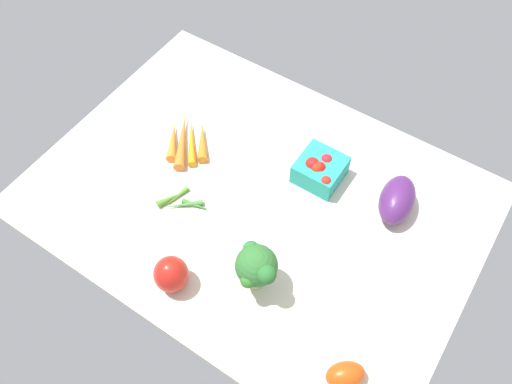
{
  "coord_description": "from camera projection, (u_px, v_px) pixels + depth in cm",
  "views": [
    {
      "loc": [
        38.28,
        -57.91,
        108.3
      ],
      "look_at": [
        0.0,
        0.0,
        4.0
      ],
      "focal_mm": 37.13,
      "sensor_mm": 36.0,
      "label": 1
    }
  ],
  "objects": [
    {
      "name": "broccoli_head",
      "position": [
        257.0,
        267.0,
        1.08
      ],
      "size": [
        9.94,
        9.65,
        12.94
      ],
      "color": "#A4C787",
      "rests_on": "tablecloth"
    },
    {
      "name": "roma_tomato",
      "position": [
        345.0,
        375.0,
        1.01
      ],
      "size": [
        9.12,
        9.05,
        5.09
      ],
      "primitive_type": "ellipsoid",
      "rotation": [
        0.0,
        0.0,
        3.91
      ],
      "color": "#CF4912",
      "rests_on": "tablecloth"
    },
    {
      "name": "okra_pile",
      "position": [
        181.0,
        201.0,
        1.25
      ],
      "size": [
        12.23,
        8.34,
        1.77
      ],
      "color": "#518C2B",
      "rests_on": "tablecloth"
    },
    {
      "name": "bell_pepper_red",
      "position": [
        171.0,
        274.0,
        1.11
      ],
      "size": [
        10.24,
        10.24,
        9.05
      ],
      "primitive_type": "ellipsoid",
      "rotation": [
        0.0,
        0.0,
        3.69
      ],
      "color": "red",
      "rests_on": "tablecloth"
    },
    {
      "name": "berry_basket",
      "position": [
        320.0,
        169.0,
        1.27
      ],
      "size": [
        10.68,
        10.68,
        7.26
      ],
      "color": "teal",
      "rests_on": "tablecloth"
    },
    {
      "name": "tablecloth",
      "position": [
        256.0,
        199.0,
        1.28
      ],
      "size": [
        104.0,
        76.0,
        2.0
      ],
      "primitive_type": "cube",
      "color": "beige",
      "rests_on": "ground"
    },
    {
      "name": "eggplant",
      "position": [
        397.0,
        200.0,
        1.22
      ],
      "size": [
        10.25,
        14.51,
        7.96
      ],
      "primitive_type": "ellipsoid",
      "rotation": [
        0.0,
        0.0,
        1.75
      ],
      "color": "#532465",
      "rests_on": "tablecloth"
    },
    {
      "name": "carrot_bunch",
      "position": [
        186.0,
        141.0,
        1.35
      ],
      "size": [
        15.69,
        16.41,
        2.86
      ],
      "color": "orange",
      "rests_on": "tablecloth"
    }
  ]
}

